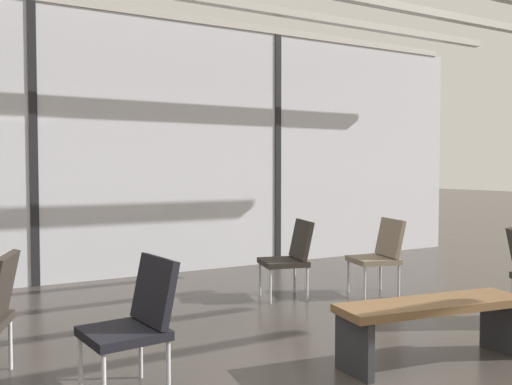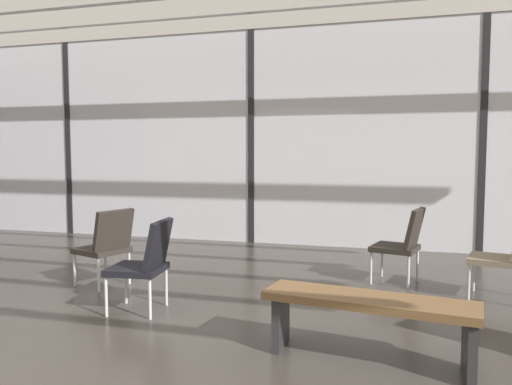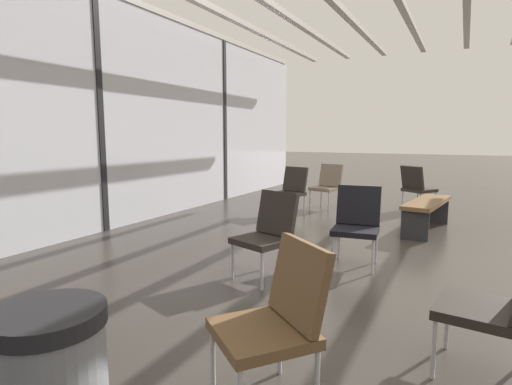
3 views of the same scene
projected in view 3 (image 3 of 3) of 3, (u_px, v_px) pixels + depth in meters
name	position (u px, v px, depth m)	size (l,w,h in m)	color
ground_plane	(499.00, 287.00, 3.91)	(60.00, 60.00, 0.00)	#38332D
glass_curtain_wall	(98.00, 115.00, 6.00)	(14.00, 0.08, 3.48)	silver
window_mullion_1	(98.00, 115.00, 6.00)	(0.10, 0.12, 3.48)	black
window_mullion_2	(223.00, 122.00, 9.09)	(0.10, 0.12, 3.48)	black
lounge_chair_0	(291.00, 188.00, 7.37)	(0.63, 0.60, 0.87)	#28231E
lounge_chair_1	(327.00, 184.00, 8.07)	(0.62, 0.59, 0.87)	#7F705B
lounge_chair_2	(357.00, 221.00, 4.55)	(0.57, 0.53, 0.87)	black
lounge_chair_3	(268.00, 230.00, 4.10)	(0.65, 0.63, 0.87)	#28231E
lounge_chair_4	(500.00, 299.00, 2.37)	(0.55, 0.58, 0.87)	#28231E
lounge_chair_5	(278.00, 313.00, 2.18)	(0.71, 0.70, 0.87)	brown
lounge_chair_6	(416.00, 185.00, 7.78)	(0.71, 0.69, 0.87)	#28231E
waiting_bench	(427.00, 207.00, 6.14)	(1.54, 0.61, 0.47)	brown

